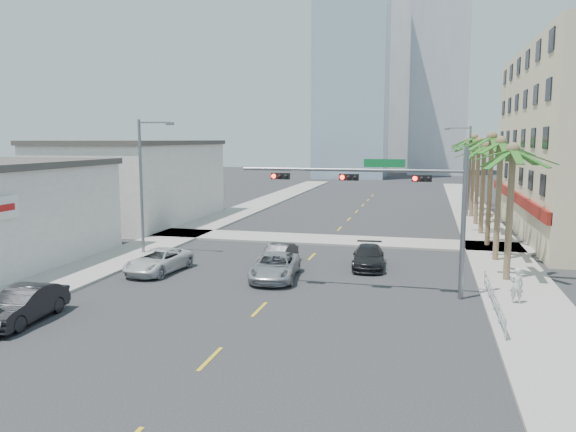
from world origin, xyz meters
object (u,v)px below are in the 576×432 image
(traffic_signal_mast, at_px, (396,194))
(car_parked_far, at_px, (158,261))
(car_lane_left, at_px, (278,255))
(pedestrian, at_px, (517,285))
(car_parked_mid, at_px, (24,305))
(car_lane_center, at_px, (275,267))
(car_lane_right, at_px, (368,257))

(traffic_signal_mast, bearing_deg, car_parked_far, 173.58)
(car_lane_left, distance_m, pedestrian, 14.12)
(car_parked_mid, relative_size, car_lane_left, 1.16)
(car_parked_far, height_order, car_lane_center, car_lane_center)
(car_lane_left, bearing_deg, traffic_signal_mast, -30.22)
(car_lane_center, bearing_deg, traffic_signal_mast, -20.08)
(car_lane_left, height_order, car_lane_center, car_lane_center)
(traffic_signal_mast, xyz_separation_m, pedestrian, (5.65, -0.56, -4.08))
(car_lane_left, xyz_separation_m, car_lane_right, (5.46, 0.63, 0.01))
(car_lane_center, xyz_separation_m, pedestrian, (12.23, -2.23, 0.28))
(car_parked_mid, height_order, car_lane_right, car_parked_mid)
(car_lane_right, xyz_separation_m, pedestrian, (7.48, -6.27, 0.32))
(car_parked_mid, bearing_deg, car_lane_right, 42.61)
(car_lane_right, bearing_deg, pedestrian, -44.24)
(car_lane_left, height_order, car_lane_right, car_lane_right)
(traffic_signal_mast, relative_size, car_parked_mid, 2.44)
(car_parked_mid, relative_size, car_lane_center, 0.90)
(car_lane_center, height_order, car_lane_right, car_lane_center)
(car_lane_left, bearing_deg, pedestrian, -18.86)
(traffic_signal_mast, height_order, car_parked_mid, traffic_signal_mast)
(car_parked_far, distance_m, car_lane_right, 12.48)
(traffic_signal_mast, distance_m, car_lane_left, 9.92)
(car_lane_left, relative_size, car_lane_right, 0.86)
(traffic_signal_mast, relative_size, pedestrian, 6.68)
(car_lane_left, height_order, pedestrian, pedestrian)
(car_lane_center, bearing_deg, car_parked_mid, -136.73)
(car_parked_far, height_order, pedestrian, pedestrian)
(car_lane_center, distance_m, pedestrian, 12.43)
(traffic_signal_mast, xyz_separation_m, car_lane_left, (-7.28, 5.09, -4.41))
(pedestrian, bearing_deg, car_parked_mid, 17.96)
(traffic_signal_mast, height_order, car_lane_center, traffic_signal_mast)
(car_lane_left, bearing_deg, car_parked_far, -145.81)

